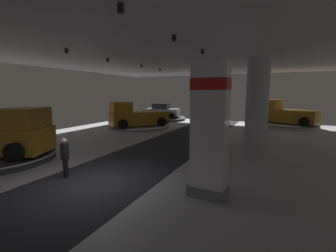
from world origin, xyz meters
TOP-DOWN VIEW (x-y plane):
  - ground at (0.00, 0.00)m, footprint 24.00×44.00m
  - ceiling_with_spotlights at (-0.00, 0.00)m, footprint 24.00×44.00m
  - column_right at (4.94, 9.27)m, footprint 1.37×1.37m
  - brand_sign_pylon at (4.18, 0.65)m, footprint 1.31×0.74m
  - display_platform_far_left at (-5.64, 12.28)m, footprint 5.68×5.68m
  - pickup_truck_far_left at (-5.84, 12.03)m, footprint 4.95×5.45m
  - display_platform_deep_left at (-6.80, 19.66)m, footprint 5.74×5.74m
  - display_car_deep_left at (-6.83, 19.65)m, footprint 4.40×2.67m
  - display_platform_deep_right at (7.09, 19.31)m, footprint 5.72×5.72m
  - pickup_truck_deep_right at (6.79, 19.43)m, footprint 5.70×4.15m
  - visitor_walking_near at (-1.44, 0.01)m, footprint 0.32×0.32m
  - visitor_walking_far at (1.08, 9.97)m, footprint 0.32×0.32m

SIDE VIEW (x-z plane):
  - ground at x=0.00m, z-range -0.05..0.00m
  - display_platform_far_left at x=-5.64m, z-range 0.02..0.24m
  - display_platform_deep_left at x=-6.80m, z-range 0.02..0.34m
  - display_platform_deep_right at x=7.09m, z-range 0.02..0.35m
  - visitor_walking_near at x=-1.44m, z-range 0.11..1.70m
  - visitor_walking_far at x=1.08m, z-range 0.11..1.70m
  - display_car_deep_left at x=-6.83m, z-range 0.23..1.94m
  - pickup_truck_far_left at x=-5.84m, z-range 0.01..2.31m
  - pickup_truck_deep_right at x=6.79m, z-range 0.12..2.42m
  - brand_sign_pylon at x=4.18m, z-range 0.07..4.39m
  - column_right at x=4.94m, z-range 0.00..5.50m
  - ceiling_with_spotlights at x=0.00m, z-range 5.35..5.74m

